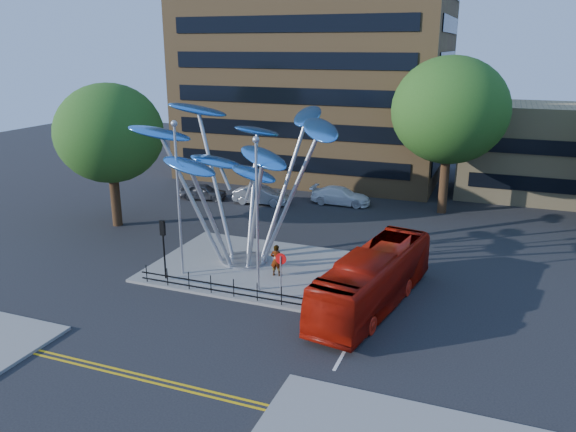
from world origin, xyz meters
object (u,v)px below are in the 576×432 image
at_px(leaf_sculpture, 242,152).
at_px(pedestrian, 276,260).
at_px(parked_car_right, 341,196).
at_px(street_lamp_left, 178,186).
at_px(tree_left, 109,134).
at_px(street_lamp_right, 257,201).
at_px(tree_right, 450,111).
at_px(no_entry_sign_island, 281,268).
at_px(red_bus, 373,279).
at_px(parked_car_mid, 261,195).
at_px(parked_car_left, 203,192).
at_px(traffic_light_island, 163,237).

xyz_separation_m(leaf_sculpture, pedestrian, (2.75, -1.55, -5.80)).
bearing_deg(parked_car_right, street_lamp_left, 165.89).
distance_m(tree_left, street_lamp_right, 16.19).
height_order(street_lamp_left, parked_car_right, street_lamp_left).
bearing_deg(leaf_sculpture, tree_right, 56.69).
distance_m(leaf_sculpture, pedestrian, 6.60).
bearing_deg(no_entry_sign_island, street_lamp_right, 162.13).
bearing_deg(street_lamp_left, parked_car_right, 76.49).
distance_m(pedestrian, parked_car_right, 16.34).
height_order(tree_left, street_lamp_right, tree_left).
height_order(street_lamp_left, red_bus, street_lamp_left).
height_order(parked_car_mid, parked_car_right, parked_car_mid).
bearing_deg(red_bus, leaf_sculpture, 170.04).
relative_size(street_lamp_right, parked_car_right, 1.67).
relative_size(leaf_sculpture, red_bus, 1.20).
xyz_separation_m(street_lamp_left, parked_car_right, (4.31, 17.95, -4.63)).
xyz_separation_m(tree_right, parked_car_right, (-8.19, -0.55, -7.32)).
bearing_deg(parked_car_right, tree_left, 129.06).
bearing_deg(street_lamp_left, parked_car_left, 115.26).
bearing_deg(pedestrian, tree_right, -119.71).
xyz_separation_m(traffic_light_island, parked_car_mid, (-1.42, 16.64, -1.86)).
bearing_deg(traffic_light_island, red_bus, 5.26).
bearing_deg(pedestrian, parked_car_mid, -69.36).
height_order(tree_left, no_entry_sign_island, tree_left).
height_order(street_lamp_left, parked_car_mid, street_lamp_left).
relative_size(parked_car_mid, parked_car_right, 0.93).
relative_size(traffic_light_island, red_bus, 0.32).
height_order(street_lamp_right, no_entry_sign_island, street_lamp_right).
height_order(red_bus, pedestrian, red_bus).
height_order(tree_right, parked_car_left, tree_right).
relative_size(street_lamp_right, parked_car_left, 2.08).
relative_size(traffic_light_island, no_entry_sign_island, 1.40).
height_order(red_bus, parked_car_mid, red_bus).
distance_m(leaf_sculpture, parked_car_mid, 14.55).
height_order(leaf_sculpture, parked_car_mid, leaf_sculpture).
height_order(tree_right, leaf_sculpture, tree_right).
bearing_deg(pedestrian, red_bus, 158.93).
distance_m(tree_right, parked_car_left, 21.26).
distance_m(leaf_sculpture, red_bus, 10.67).
bearing_deg(parked_car_mid, parked_car_left, 90.03).
relative_size(leaf_sculpture, parked_car_mid, 2.76).
height_order(street_lamp_left, no_entry_sign_island, street_lamp_left).
xyz_separation_m(leaf_sculpture, parked_car_mid, (-4.35, 12.46, -6.11)).
xyz_separation_m(parked_car_mid, parked_car_right, (6.24, 2.31, -0.04)).
distance_m(red_bus, parked_car_right, 19.14).
relative_size(no_entry_sign_island, pedestrian, 1.32).
height_order(tree_right, parked_car_mid, tree_right).
distance_m(traffic_light_island, parked_car_mid, 16.80).
bearing_deg(leaf_sculpture, parked_car_right, 82.74).
height_order(leaf_sculpture, parked_car_right, leaf_sculpture).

